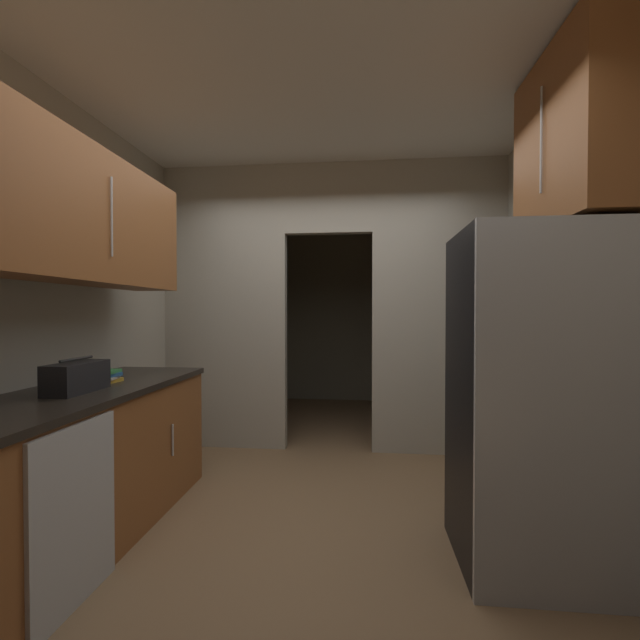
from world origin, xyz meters
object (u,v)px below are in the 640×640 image
at_px(boombox, 76,377).
at_px(dishwasher, 75,516).
at_px(refrigerator, 538,399).
at_px(book_stack, 108,376).

bearing_deg(boombox, dishwasher, -54.59).
xyz_separation_m(dishwasher, boombox, (-0.31, 0.44, 0.57)).
bearing_deg(dishwasher, refrigerator, 13.90).
distance_m(dishwasher, book_stack, 0.98).
height_order(dishwasher, boombox, boombox).
bearing_deg(dishwasher, book_stack, 113.26).
bearing_deg(refrigerator, book_stack, 175.37).
distance_m(refrigerator, book_stack, 2.58).
bearing_deg(book_stack, boombox, -87.25).
relative_size(refrigerator, book_stack, 10.77).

